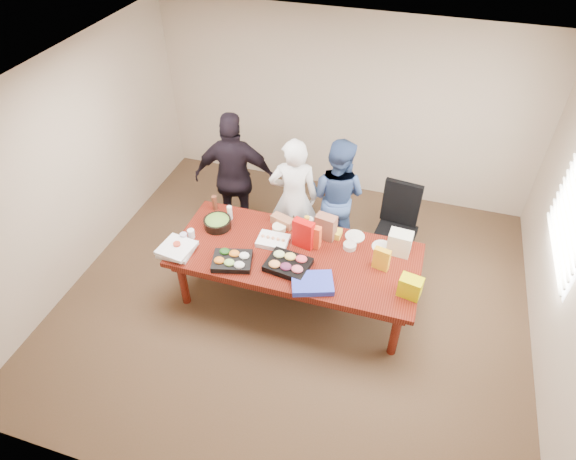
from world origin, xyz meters
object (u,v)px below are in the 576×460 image
(salad_bowl, at_px, (218,223))
(sheet_cake, at_px, (273,241))
(conference_table, at_px, (295,276))
(person_center, at_px, (294,198))
(office_chair, at_px, (395,232))
(person_right, at_px, (337,196))

(salad_bowl, bearing_deg, sheet_cake, -6.35)
(conference_table, height_order, person_center, person_center)
(office_chair, height_order, sheet_cake, office_chair)
(sheet_cake, bearing_deg, salad_bowl, 172.54)
(conference_table, bearing_deg, person_right, 79.14)
(person_center, xyz_separation_m, sheet_cake, (-0.02, -0.77, -0.07))
(office_chair, height_order, person_center, person_center)
(office_chair, xyz_separation_m, person_right, (-0.82, 0.20, 0.25))
(person_center, bearing_deg, conference_table, 93.35)
(person_right, xyz_separation_m, salad_bowl, (-1.25, -0.96, -0.01))
(sheet_cake, bearing_deg, person_right, 62.34)
(office_chair, bearing_deg, person_center, -169.72)
(conference_table, relative_size, person_right, 1.73)
(conference_table, relative_size, office_chair, 2.51)
(conference_table, xyz_separation_m, person_center, (-0.28, 0.86, 0.48))
(person_right, height_order, sheet_cake, person_right)
(sheet_cake, distance_m, salad_bowl, 0.74)
(conference_table, xyz_separation_m, salad_bowl, (-1.03, 0.17, 0.43))
(person_right, bearing_deg, office_chair, 178.03)
(conference_table, xyz_separation_m, sheet_cake, (-0.30, 0.09, 0.41))
(office_chair, distance_m, person_right, 0.88)
(office_chair, relative_size, salad_bowl, 3.34)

